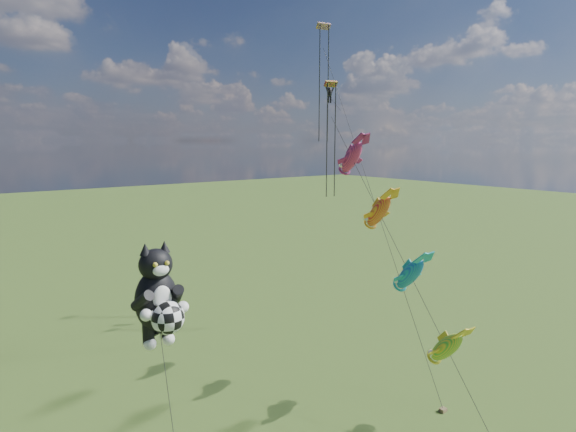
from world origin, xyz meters
TOP-DOWN VIEW (x-y plane):
  - cat_kite_rig at (4.13, 6.28)m, footprint 2.21×4.04m
  - fish_windsock_rig at (17.76, 4.63)m, footprint 3.08×15.75m
  - parafoil_rig at (22.73, 15.77)m, footprint 5.64×16.98m

SIDE VIEW (x-z plane):
  - cat_kite_rig at x=4.13m, z-range 3.03..14.05m
  - fish_windsock_rig at x=17.76m, z-range 1.05..18.09m
  - parafoil_rig at x=22.73m, z-range 6.35..31.37m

